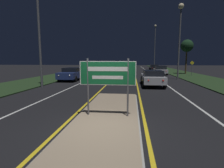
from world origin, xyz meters
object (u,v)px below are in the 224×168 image
object	(u,v)px
streetlight_left_near	(38,5)
car_approaching_1	(95,69)
streetlight_right_far	(155,41)
warning_sign	(192,67)
streetlight_right_near	(180,26)
highway_sign	(108,76)
car_receding_0	(152,77)
car_receding_1	(160,70)
car_approaching_0	(72,74)
car_receding_2	(154,67)

from	to	relation	value
streetlight_left_near	car_approaching_1	world-z (taller)	streetlight_left_near
streetlight_right_far	warning_sign	world-z (taller)	streetlight_right_far
streetlight_right_near	car_approaching_1	world-z (taller)	streetlight_right_near
highway_sign	streetlight_left_near	size ratio (longest dim) A/B	0.23
car_receding_0	car_receding_1	world-z (taller)	car_receding_1
streetlight_right_far	car_approaching_0	world-z (taller)	streetlight_right_far
car_receding_1	warning_sign	size ratio (longest dim) A/B	1.95
car_receding_2	warning_sign	world-z (taller)	warning_sign
highway_sign	car_receding_0	size ratio (longest dim) A/B	0.48
highway_sign	car_approaching_0	bearing A→B (deg)	115.01
streetlight_left_near	car_receding_0	world-z (taller)	streetlight_left_near
car_approaching_1	warning_sign	xyz separation A→B (m)	(15.54, -3.91, 0.63)
streetlight_right_near	car_approaching_1	distance (m)	16.26
car_receding_1	streetlight_right_near	bearing A→B (deg)	-82.67
streetlight_left_near	warning_sign	size ratio (longest dim) A/B	4.64
car_receding_0	streetlight_right_near	bearing A→B (deg)	58.03
car_approaching_0	warning_sign	bearing A→B (deg)	26.08
highway_sign	car_receding_2	size ratio (longest dim) A/B	0.52
car_receding_1	car_receding_2	bearing A→B (deg)	88.50
car_receding_0	car_receding_2	world-z (taller)	car_receding_0
car_approaching_0	car_approaching_1	distance (m)	11.62
highway_sign	car_receding_1	bearing A→B (deg)	76.18
highway_sign	streetlight_right_near	bearing A→B (deg)	66.97
highway_sign	car_receding_2	xyz separation A→B (m)	(5.82, 33.25, -0.98)
streetlight_right_far	car_receding_2	world-z (taller)	streetlight_right_far
car_receding_2	streetlight_right_near	bearing A→B (deg)	-87.92
streetlight_left_near	car_receding_1	bearing A→B (deg)	51.94
car_approaching_1	car_receding_1	bearing A→B (deg)	-9.46
highway_sign	car_approaching_1	bearing A→B (deg)	103.29
streetlight_right_far	streetlight_right_near	bearing A→B (deg)	-89.86
streetlight_right_far	warning_sign	size ratio (longest dim) A/B	5.08
streetlight_right_near	car_approaching_0	size ratio (longest dim) A/B	1.89
streetlight_right_near	car_receding_2	xyz separation A→B (m)	(-0.66, 18.02, -5.57)
car_approaching_0	car_receding_0	bearing A→B (deg)	-21.53
highway_sign	streetlight_right_far	xyz separation A→B (m)	(6.42, 37.92, 5.18)
highway_sign	car_receding_2	bearing A→B (deg)	80.07
streetlight_right_near	car_receding_1	world-z (taller)	streetlight_right_near
highway_sign	car_approaching_0	world-z (taller)	highway_sign
car_approaching_0	warning_sign	xyz separation A→B (m)	(15.74, 7.70, 0.61)
streetlight_right_near	car_approaching_0	world-z (taller)	streetlight_right_near
car_approaching_1	warning_sign	size ratio (longest dim) A/B	1.96
highway_sign	car_receding_1	size ratio (longest dim) A/B	0.54
car_approaching_0	car_receding_2	bearing A→B (deg)	60.08
streetlight_left_near	car_receding_2	world-z (taller)	streetlight_left_near
car_receding_0	car_approaching_1	size ratio (longest dim) A/B	1.12
car_receding_1	car_approaching_0	bearing A→B (deg)	-139.76
car_approaching_1	car_approaching_0	bearing A→B (deg)	-90.97
car_approaching_0	car_approaching_1	world-z (taller)	car_approaching_0
highway_sign	warning_sign	distance (m)	22.70
streetlight_right_near	streetlight_right_far	xyz separation A→B (m)	(-0.05, 22.69, 0.59)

